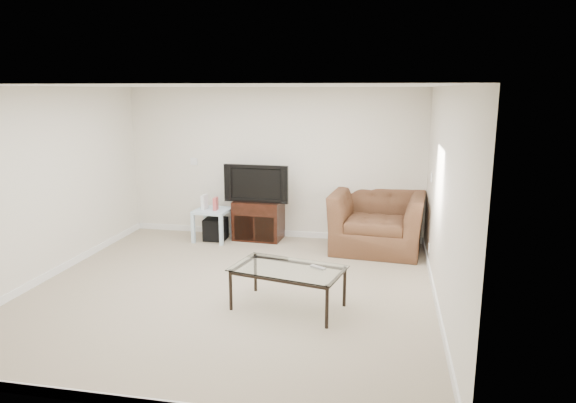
% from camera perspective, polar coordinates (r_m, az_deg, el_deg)
% --- Properties ---
extents(floor, '(5.00, 5.00, 0.00)m').
position_cam_1_polar(floor, '(6.57, -6.38, -9.74)').
color(floor, tan).
rests_on(floor, ground).
extents(ceiling, '(5.00, 5.00, 0.00)m').
position_cam_1_polar(ceiling, '(6.09, -6.95, 12.62)').
color(ceiling, white).
rests_on(ceiling, ground).
extents(wall_back, '(5.00, 0.02, 2.50)m').
position_cam_1_polar(wall_back, '(8.59, -1.63, 4.24)').
color(wall_back, silver).
rests_on(wall_back, ground).
extents(wall_left, '(0.02, 5.00, 2.50)m').
position_cam_1_polar(wall_left, '(7.36, -25.57, 1.65)').
color(wall_left, silver).
rests_on(wall_left, ground).
extents(wall_right, '(0.02, 5.00, 2.50)m').
position_cam_1_polar(wall_right, '(5.96, 16.92, 0.08)').
color(wall_right, silver).
rests_on(wall_right, ground).
extents(plate_back, '(0.12, 0.02, 0.12)m').
position_cam_1_polar(plate_back, '(8.99, -10.41, 4.40)').
color(plate_back, white).
rests_on(plate_back, wall_back).
extents(plate_right_switch, '(0.02, 0.09, 0.13)m').
position_cam_1_polar(plate_right_switch, '(7.53, 15.65, 2.63)').
color(plate_right_switch, white).
rests_on(plate_right_switch, wall_right).
extents(plate_right_outlet, '(0.02, 0.08, 0.12)m').
position_cam_1_polar(plate_right_outlet, '(7.45, 15.40, -4.98)').
color(plate_right_outlet, white).
rests_on(plate_right_outlet, wall_right).
extents(tv_stand, '(0.81, 0.59, 0.65)m').
position_cam_1_polar(tv_stand, '(8.61, -3.26, -2.02)').
color(tv_stand, black).
rests_on(tv_stand, floor).
extents(dvd_player, '(0.41, 0.30, 0.06)m').
position_cam_1_polar(dvd_player, '(8.52, -3.37, -0.67)').
color(dvd_player, black).
rests_on(dvd_player, tv_stand).
extents(television, '(1.01, 0.24, 0.62)m').
position_cam_1_polar(television, '(8.44, -3.38, 2.11)').
color(television, black).
rests_on(television, tv_stand).
extents(side_table, '(0.59, 0.59, 0.53)m').
position_cam_1_polar(side_table, '(8.62, -8.32, -2.56)').
color(side_table, '#A2B8C5').
rests_on(side_table, floor).
extents(subwoofer, '(0.37, 0.37, 0.35)m').
position_cam_1_polar(subwoofer, '(8.64, -8.05, -3.04)').
color(subwoofer, black).
rests_on(subwoofer, floor).
extents(game_console, '(0.07, 0.18, 0.24)m').
position_cam_1_polar(game_console, '(8.56, -9.26, -0.06)').
color(game_console, white).
rests_on(game_console, side_table).
extents(game_case, '(0.06, 0.16, 0.21)m').
position_cam_1_polar(game_case, '(8.49, -8.05, -0.24)').
color(game_case, '#CC4C4C').
rests_on(game_case, side_table).
extents(recliner, '(1.48, 1.03, 1.22)m').
position_cam_1_polar(recliner, '(8.07, 9.92, -1.10)').
color(recliner, '#4B3B1F').
rests_on(recliner, floor).
extents(coffee_table, '(1.36, 0.95, 0.48)m').
position_cam_1_polar(coffee_table, '(5.94, 0.01, -9.59)').
color(coffee_table, black).
rests_on(coffee_table, floor).
extents(remote, '(0.19, 0.15, 0.02)m').
position_cam_1_polar(remote, '(5.84, 3.32, -7.32)').
color(remote, '#B2B2B7').
rests_on(remote, coffee_table).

